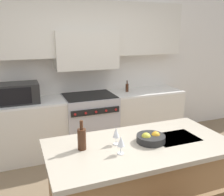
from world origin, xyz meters
The scene contains 10 objects.
back_cabinetry centered at (0.00, 2.15, 1.59)m, with size 10.00×0.46×2.70m.
back_counter centered at (0.00, 1.90, 0.46)m, with size 3.38×0.62×0.91m.
range_stove centered at (0.00, 1.88, 0.47)m, with size 0.84×0.70×0.93m.
microwave centered at (-1.08, 1.90, 1.06)m, with size 0.59×0.40×0.29m.
kitchen_island centered at (-0.04, 0.00, 0.46)m, with size 1.77×0.91×0.91m.
wine_bottle centered at (-0.59, 0.09, 1.01)m, with size 0.08×0.08×0.28m.
wine_glass_near centered at (-0.29, -0.12, 1.02)m, with size 0.07×0.07×0.17m.
wine_glass_far centered at (-0.26, 0.07, 1.02)m, with size 0.07×0.07×0.17m.
fruit_bowl centered at (0.07, 0.00, 0.95)m, with size 0.28×0.28×0.10m.
oil_bottle_on_counter centered at (0.71, 1.96, 0.99)m, with size 0.05×0.05×0.20m.
Camera 1 is at (-1.08, -1.93, 1.95)m, focal length 40.00 mm.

